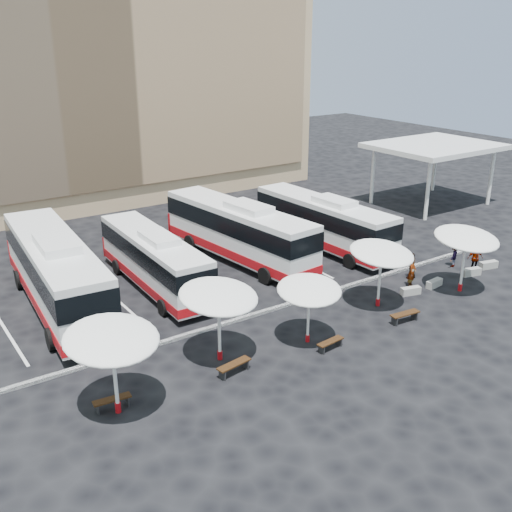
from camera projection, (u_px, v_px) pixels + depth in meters
ground at (273, 315)px, 31.48m from camera, size 120.00×120.00×0.00m
sandstone_building at (58, 48)px, 51.64m from camera, size 42.00×18.25×29.60m
service_canopy at (435, 148)px, 50.19m from camera, size 10.00×8.00×5.20m
curb_divider at (267, 311)px, 31.84m from camera, size 34.00×0.25×0.15m
bay_lines at (198, 269)px, 37.66m from camera, size 24.15×12.00×0.01m
bus_0 at (56, 271)px, 31.58m from camera, size 3.85×13.53×4.24m
bus_1 at (154, 259)px, 34.31m from camera, size 2.85×11.11×3.50m
bus_2 at (238, 230)px, 38.47m from camera, size 3.94×12.80×4.00m
bus_3 at (323, 221)px, 40.69m from camera, size 3.09×11.82×3.72m
sunshade_0 at (111, 339)px, 22.37m from camera, size 4.30×4.33×3.78m
sunshade_1 at (219, 297)px, 26.18m from camera, size 4.38×4.42×3.69m
sunshade_2 at (309, 290)px, 27.88m from camera, size 4.05×4.07×3.19m
sunshade_3 at (382, 253)px, 31.55m from camera, size 3.79×3.83×3.57m
sunshade_4 at (466, 239)px, 33.37m from camera, size 3.93×3.98×3.74m
wood_bench_0 at (112, 401)px, 23.59m from camera, size 1.54×0.56×0.46m
wood_bench_1 at (234, 366)px, 25.99m from camera, size 1.71×0.69×0.51m
wood_bench_2 at (330, 343)px, 28.00m from camera, size 1.50×0.54×0.45m
wood_bench_3 at (405, 315)px, 30.63m from camera, size 1.71×0.61×0.51m
conc_bench_0 at (411, 291)px, 33.92m from camera, size 1.22×0.67×0.43m
conc_bench_1 at (434, 283)px, 34.93m from camera, size 1.19×0.51×0.43m
conc_bench_2 at (471, 272)px, 36.56m from camera, size 1.29×0.69×0.46m
conc_bench_3 at (488, 265)px, 37.68m from camera, size 1.26×0.68×0.45m
passenger_0 at (412, 272)px, 34.69m from camera, size 0.80×0.70×1.85m
passenger_1 at (411, 266)px, 36.00m from camera, size 0.86×0.72×1.59m
passenger_2 at (475, 258)px, 37.00m from camera, size 1.09×0.82×1.72m
passenger_3 at (453, 255)px, 37.75m from camera, size 1.15×0.95×1.55m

